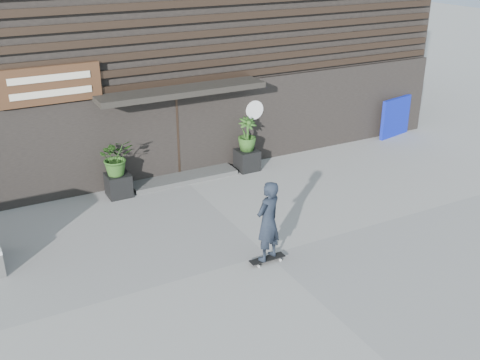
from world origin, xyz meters
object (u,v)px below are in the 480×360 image
planter_pot_right (247,160)px  blue_tarp (395,117)px  skateboarder (268,222)px  planter_pot_left (118,185)px

planter_pot_right → blue_tarp: blue_tarp is taller
blue_tarp → skateboarder: (-7.88, -4.94, 0.29)m
planter_pot_left → planter_pot_right: size_ratio=1.00×
blue_tarp → skateboarder: skateboarder is taller
planter_pot_right → skateboarder: bearing=-113.9°
planter_pot_right → skateboarder: 5.12m
planter_pot_left → planter_pot_right: bearing=0.0°
blue_tarp → skateboarder: size_ratio=0.77×
planter_pot_left → skateboarder: bearing=-69.4°
blue_tarp → skateboarder: 9.31m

